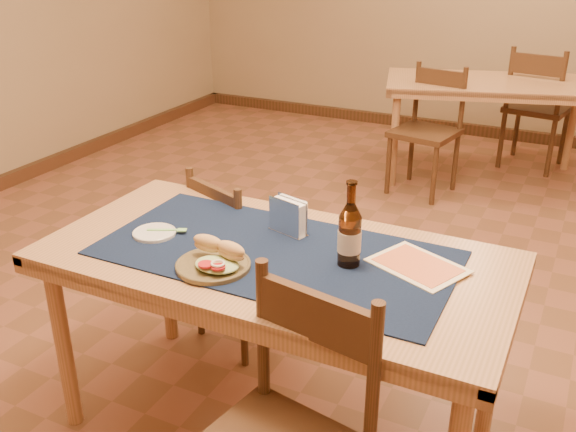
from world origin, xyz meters
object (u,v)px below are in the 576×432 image
at_px(main_table, 275,275).
at_px(beer_bottle, 350,234).
at_px(back_table, 491,92).
at_px(chair_main_far, 241,255).
at_px(sandwich_plate, 215,261).
at_px(napkin_holder, 288,217).

xyz_separation_m(main_table, beer_bottle, (0.25, 0.03, 0.20)).
xyz_separation_m(back_table, chair_main_far, (-0.58, -2.69, -0.23)).
height_order(chair_main_far, beer_bottle, beer_bottle).
relative_size(chair_main_far, sandwich_plate, 3.40).
distance_m(sandwich_plate, napkin_holder, 0.36).
xyz_separation_m(beer_bottle, napkin_holder, (-0.28, 0.13, -0.04)).
bearing_deg(chair_main_far, back_table, 77.82).
distance_m(chair_main_far, sandwich_plate, 0.79).
distance_m(main_table, napkin_holder, 0.22).
bearing_deg(main_table, napkin_holder, 99.91).
distance_m(main_table, beer_bottle, 0.32).
bearing_deg(back_table, main_table, -93.12).
bearing_deg(beer_bottle, sandwich_plate, -150.33).
height_order(chair_main_far, napkin_holder, napkin_holder).
height_order(main_table, beer_bottle, beer_bottle).
distance_m(back_table, sandwich_plate, 3.35).
xyz_separation_m(main_table, sandwich_plate, (-0.12, -0.18, 0.11)).
relative_size(main_table, chair_main_far, 1.92).
bearing_deg(napkin_holder, main_table, -80.09).
relative_size(main_table, beer_bottle, 5.53).
height_order(back_table, sandwich_plate, sandwich_plate).
bearing_deg(main_table, chair_main_far, 131.62).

